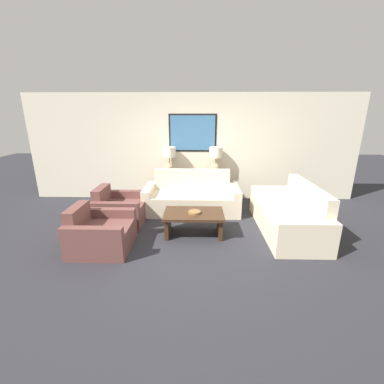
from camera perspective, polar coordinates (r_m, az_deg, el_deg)
ground_plane at (r=4.62m, az=-0.51°, el=-11.00°), size 20.00×20.00×0.00m
back_wall at (r=6.61m, az=0.16°, el=9.82°), size 8.32×0.12×2.65m
console_table at (r=6.56m, az=0.11°, el=1.10°), size 1.62×0.35×0.72m
table_lamp_left at (r=6.42m, az=-5.05°, el=7.60°), size 0.32×0.32×0.66m
table_lamp_right at (r=6.40m, az=5.29°, el=7.56°), size 0.32×0.32×0.66m
couch_by_back_wall at (r=5.89m, az=-0.05°, el=-1.45°), size 2.13×0.94×0.91m
couch_by_side at (r=5.27m, az=20.64°, el=-4.94°), size 0.94×2.13×0.91m
coffee_table at (r=4.75m, az=0.39°, el=-5.96°), size 1.09×0.68×0.44m
decorative_bowl at (r=4.67m, az=0.54°, el=-4.52°), size 0.23×0.23×0.04m
armchair_near_back_wall at (r=5.52m, az=-15.79°, el=-3.82°), size 0.94×0.92×0.75m
armchair_near_camera at (r=4.57m, az=-19.73°, el=-8.74°), size 0.94×0.92×0.75m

